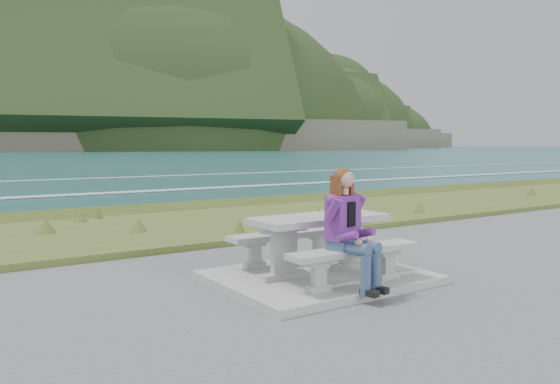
{
  "coord_description": "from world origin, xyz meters",
  "views": [
    {
      "loc": [
        -4.25,
        -5.48,
        1.76
      ],
      "look_at": [
        0.2,
        1.2,
        1.06
      ],
      "focal_mm": 35.0,
      "sensor_mm": 36.0,
      "label": 1
    }
  ],
  "objects_px": {
    "bench_landward": "(355,256)",
    "picnic_table": "(319,229)",
    "bench_seaward": "(288,239)",
    "seated_woman": "(353,245)"
  },
  "relations": [
    {
      "from": "bench_landward",
      "to": "picnic_table",
      "type": "bearing_deg",
      "value": 90.0
    },
    {
      "from": "picnic_table",
      "to": "bench_seaward",
      "type": "bearing_deg",
      "value": 90.0
    },
    {
      "from": "bench_landward",
      "to": "seated_woman",
      "type": "bearing_deg",
      "value": -138.71
    },
    {
      "from": "bench_landward",
      "to": "seated_woman",
      "type": "xyz_separation_m",
      "value": [
        -0.15,
        -0.13,
        0.16
      ]
    },
    {
      "from": "seated_woman",
      "to": "bench_landward",
      "type": "bearing_deg",
      "value": 30.08
    },
    {
      "from": "seated_woman",
      "to": "picnic_table",
      "type": "bearing_deg",
      "value": 68.67
    },
    {
      "from": "bench_landward",
      "to": "seated_woman",
      "type": "height_order",
      "value": "seated_woman"
    },
    {
      "from": "bench_landward",
      "to": "seated_woman",
      "type": "distance_m",
      "value": 0.26
    },
    {
      "from": "bench_seaward",
      "to": "bench_landward",
      "type": "bearing_deg",
      "value": -90.0
    },
    {
      "from": "picnic_table",
      "to": "bench_seaward",
      "type": "height_order",
      "value": "picnic_table"
    }
  ]
}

